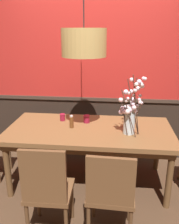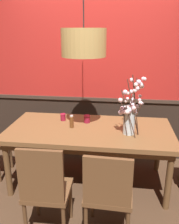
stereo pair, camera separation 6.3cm
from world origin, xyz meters
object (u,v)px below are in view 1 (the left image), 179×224
(chair_near_side_left, at_px, (47,188))
(chair_far_side_left, at_px, (78,119))
(chair_near_side_right, at_px, (111,191))
(vase_with_blossoms, at_px, (130,114))
(dining_table, at_px, (90,134))
(candle_holder_nearer_center, at_px, (87,119))
(condiment_bottle, at_px, (72,122))
(chair_far_side_right, at_px, (116,122))
(pendant_lamp, at_px, (84,43))
(candle_holder_nearer_edge, at_px, (62,117))

(chair_near_side_left, height_order, chair_far_side_left, chair_near_side_left)
(chair_near_side_right, distance_m, vase_with_blossoms, 0.93)
(chair_near_side_left, relative_size, chair_far_side_left, 1.07)
(dining_table, xyz_separation_m, chair_far_side_left, (-0.28, 0.91, -0.15))
(chair_far_side_left, xyz_separation_m, candle_holder_nearer_center, (0.22, -0.72, 0.29))
(dining_table, xyz_separation_m, condiment_bottle, (-0.22, 0.00, 0.16))
(chair_far_side_right, xyz_separation_m, pendant_lamp, (-0.37, -0.99, 1.25))
(condiment_bottle, bearing_deg, candle_holder_nearer_edge, 125.90)
(chair_near_side_left, xyz_separation_m, chair_far_side_left, (0.00, 1.83, -0.02))
(chair_far_side_left, distance_m, condiment_bottle, 0.96)
(chair_near_side_left, height_order, chair_far_side_right, chair_near_side_left)
(condiment_bottle, xyz_separation_m, pendant_lamp, (0.17, -0.10, 0.93))
(chair_far_side_right, relative_size, condiment_bottle, 5.67)
(chair_near_side_right, xyz_separation_m, vase_with_blossoms, (0.19, 0.79, 0.45))
(candle_holder_nearer_edge, bearing_deg, pendant_lamp, -43.98)
(chair_far_side_left, distance_m, pendant_lamp, 1.62)
(chair_far_side_left, relative_size, condiment_bottle, 5.69)
(dining_table, distance_m, chair_far_side_left, 0.97)
(dining_table, height_order, chair_near_side_right, chair_near_side_right)
(candle_holder_nearer_edge, bearing_deg, candle_holder_nearer_center, -6.40)
(chair_near_side_right, bearing_deg, candle_holder_nearer_edge, 120.62)
(pendant_lamp, bearing_deg, chair_near_side_left, -105.94)
(condiment_bottle, height_order, pendant_lamp, pendant_lamp)
(pendant_lamp, bearing_deg, vase_with_blossoms, -1.62)
(vase_with_blossoms, distance_m, candle_holder_nearer_center, 0.64)
(dining_table, height_order, chair_far_side_right, chair_far_side_right)
(chair_far_side_right, height_order, chair_far_side_left, chair_far_side_left)
(candle_holder_nearer_center, bearing_deg, candle_holder_nearer_edge, 173.60)
(condiment_bottle, bearing_deg, chair_far_side_left, 93.86)
(candle_holder_nearer_center, xyz_separation_m, candle_holder_nearer_edge, (-0.32, 0.04, -0.00))
(chair_far_side_right, height_order, chair_near_side_right, chair_near_side_right)
(dining_table, distance_m, chair_near_side_left, 0.97)
(chair_near_side_left, xyz_separation_m, candle_holder_nearer_edge, (-0.10, 1.14, 0.26))
(vase_with_blossoms, height_order, candle_holder_nearer_center, vase_with_blossoms)
(chair_near_side_right, distance_m, candle_holder_nearer_center, 1.17)
(chair_far_side_right, bearing_deg, chair_far_side_left, 178.27)
(chair_near_side_right, xyz_separation_m, chair_far_side_left, (-0.57, 1.81, -0.02))
(chair_far_side_left, bearing_deg, dining_table, -72.89)
(vase_with_blossoms, bearing_deg, chair_near_side_left, -133.09)
(dining_table, bearing_deg, chair_near_side_left, -107.15)
(chair_near_side_right, xyz_separation_m, candle_holder_nearer_center, (-0.34, 1.09, 0.27))
(dining_table, bearing_deg, condiment_bottle, 179.24)
(chair_far_side_left, height_order, condiment_bottle, condiment_bottle)
(chair_near_side_right, height_order, candle_holder_nearer_edge, chair_near_side_right)
(candle_holder_nearer_center, height_order, pendant_lamp, pendant_lamp)
(vase_with_blossoms, xyz_separation_m, candle_holder_nearer_center, (-0.53, 0.30, -0.19))
(chair_far_side_left, bearing_deg, chair_far_side_right, -1.73)
(dining_table, height_order, chair_near_side_left, chair_near_side_left)
(condiment_bottle, bearing_deg, candle_holder_nearer_center, 48.93)
(chair_near_side_left, relative_size, candle_holder_nearer_center, 9.91)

